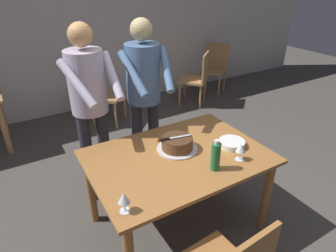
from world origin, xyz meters
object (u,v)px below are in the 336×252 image
object	(u,v)px
cake_knife	(169,139)
cake_on_platter	(177,144)
background_chair_0	(103,92)
main_dining_table	(178,166)
wine_glass_near	(241,148)
background_chair_2	(197,77)
person_standing_beside	(89,99)
background_chair_1	(215,66)
water_bottle	(216,156)
wine_glass_far	(124,198)
person_cutting_cake	(144,89)
plate_stack	(232,143)

from	to	relation	value
cake_knife	cake_on_platter	bearing A→B (deg)	-11.59
cake_on_platter	background_chair_0	size ratio (longest dim) A/B	0.38
main_dining_table	wine_glass_near	size ratio (longest dim) A/B	9.86
background_chair_0	background_chair_2	bearing A→B (deg)	-5.42
person_standing_beside	background_chair_1	world-z (taller)	person_standing_beside
water_bottle	background_chair_1	size ratio (longest dim) A/B	0.28
person_standing_beside	cake_knife	bearing A→B (deg)	-56.11
main_dining_table	cake_knife	distance (m)	0.25
cake_on_platter	background_chair_1	world-z (taller)	background_chair_1
main_dining_table	wine_glass_far	distance (m)	0.74
cake_knife	person_cutting_cake	world-z (taller)	person_cutting_cake
person_cutting_cake	background_chair_1	size ratio (longest dim) A/B	1.91
background_chair_2	main_dining_table	bearing A→B (deg)	-129.06
cake_on_platter	wine_glass_far	xyz separation A→B (m)	(-0.66, -0.44, 0.05)
main_dining_table	person_standing_beside	bearing A→B (deg)	121.76
main_dining_table	wine_glass_near	world-z (taller)	wine_glass_near
plate_stack	wine_glass_near	bearing A→B (deg)	-114.11
cake_knife	background_chair_1	distance (m)	3.50
plate_stack	wine_glass_far	xyz separation A→B (m)	(-1.08, -0.25, 0.08)
plate_stack	person_cutting_cake	size ratio (longest dim) A/B	0.13
person_standing_beside	water_bottle	bearing A→B (deg)	-59.98
person_cutting_cake	background_chair_1	distance (m)	3.06
main_dining_table	background_chair_1	size ratio (longest dim) A/B	1.58
person_cutting_cake	background_chair_2	xyz separation A→B (m)	(1.71, 1.47, -0.58)
background_chair_1	background_chair_0	bearing A→B (deg)	-174.70
plate_stack	person_standing_beside	bearing A→B (deg)	137.57
water_bottle	background_chair_2	size ratio (longest dim) A/B	0.28
plate_stack	person_standing_beside	xyz separation A→B (m)	(-0.93, 0.85, 0.30)
person_standing_beside	background_chair_2	world-z (taller)	person_standing_beside
person_cutting_cake	background_chair_0	xyz separation A→B (m)	(0.09, 1.63, -0.58)
person_standing_beside	background_chair_2	distance (m)	2.72
water_bottle	background_chair_0	bearing A→B (deg)	89.74
main_dining_table	plate_stack	xyz separation A→B (m)	(0.47, -0.11, 0.13)
person_cutting_cake	cake_knife	bearing A→B (deg)	-98.06
cake_knife	background_chair_1	xyz separation A→B (m)	(2.46, 2.45, -0.37)
main_dining_table	background_chair_0	size ratio (longest dim) A/B	1.58
water_bottle	background_chair_2	xyz separation A→B (m)	(1.63, 2.48, -0.37)
cake_knife	person_standing_beside	distance (m)	0.80
wine_glass_far	background_chair_2	distance (m)	3.50
water_bottle	background_chair_2	world-z (taller)	water_bottle
cake_knife	water_bottle	xyz separation A→B (m)	(0.17, -0.39, -0.00)
cake_on_platter	plate_stack	world-z (taller)	cake_on_platter
main_dining_table	cake_knife	bearing A→B (deg)	104.90
cake_on_platter	person_cutting_cake	xyz separation A→B (m)	(0.02, 0.63, 0.27)
background_chair_0	background_chair_1	world-z (taller)	same
plate_stack	wine_glass_near	xyz separation A→B (m)	(-0.08, -0.19, 0.08)
wine_glass_far	water_bottle	distance (m)	0.75
cake_knife	background_chair_2	xyz separation A→B (m)	(1.80, 2.09, -0.37)
plate_stack	background_chair_1	distance (m)	3.32
person_cutting_cake	background_chair_0	bearing A→B (deg)	86.81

